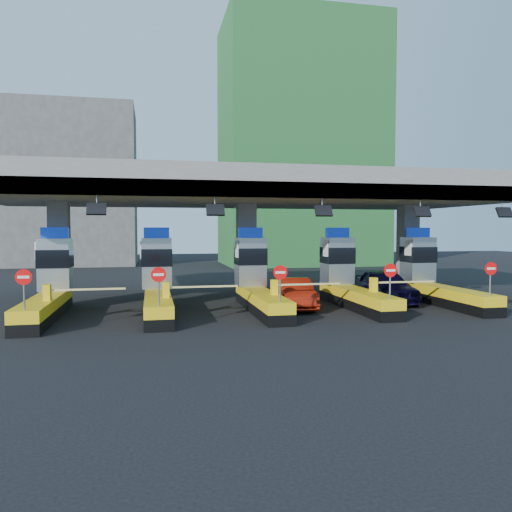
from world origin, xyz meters
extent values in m
plane|color=black|center=(0.00, 0.00, 0.00)|extent=(120.00, 120.00, 0.00)
cube|color=slate|center=(0.00, 3.00, 6.25)|extent=(28.00, 12.00, 1.50)
cube|color=#4C4C49|center=(0.00, -2.70, 5.85)|extent=(28.00, 0.60, 0.70)
cube|color=slate|center=(-10.00, 3.00, 2.75)|extent=(1.00, 1.00, 5.50)
cube|color=slate|center=(0.00, 3.00, 2.75)|extent=(1.00, 1.00, 5.50)
cube|color=slate|center=(10.00, 3.00, 2.75)|extent=(1.00, 1.00, 5.50)
cylinder|color=slate|center=(-7.50, -2.70, 5.25)|extent=(0.06, 0.06, 0.50)
cube|color=black|center=(-7.50, -2.90, 4.90)|extent=(0.80, 0.38, 0.54)
cylinder|color=slate|center=(-2.50, -2.70, 5.25)|extent=(0.06, 0.06, 0.50)
cube|color=black|center=(-2.50, -2.90, 4.90)|extent=(0.80, 0.38, 0.54)
cylinder|color=slate|center=(2.50, -2.70, 5.25)|extent=(0.06, 0.06, 0.50)
cube|color=black|center=(2.50, -2.90, 4.90)|extent=(0.80, 0.38, 0.54)
cylinder|color=slate|center=(7.50, -2.70, 5.25)|extent=(0.06, 0.06, 0.50)
cube|color=black|center=(7.50, -2.90, 4.90)|extent=(0.80, 0.38, 0.54)
cylinder|color=slate|center=(12.00, -2.70, 5.25)|extent=(0.06, 0.06, 0.50)
cube|color=black|center=(12.00, -2.90, 4.90)|extent=(0.80, 0.38, 0.54)
cube|color=black|center=(-10.00, -1.00, 0.25)|extent=(1.20, 8.00, 0.50)
cube|color=#E5B70C|center=(-10.00, -1.00, 0.75)|extent=(1.20, 8.00, 0.50)
cube|color=#9EA3A8|center=(-10.00, 1.80, 2.30)|extent=(1.50, 1.50, 2.60)
cube|color=black|center=(-10.00, 1.78, 2.60)|extent=(1.56, 1.56, 0.90)
cube|color=#0C2DBF|center=(-10.00, 1.80, 3.88)|extent=(1.30, 0.35, 0.55)
cube|color=white|center=(-10.80, 1.50, 3.00)|extent=(0.06, 0.70, 0.90)
cylinder|color=slate|center=(-10.00, -4.60, 1.65)|extent=(0.07, 0.07, 1.30)
cylinder|color=red|center=(-10.00, -4.63, 2.25)|extent=(0.60, 0.04, 0.60)
cube|color=white|center=(-10.00, -4.65, 2.25)|extent=(0.42, 0.02, 0.10)
cube|color=#E5B70C|center=(-9.65, -2.20, 1.35)|extent=(0.30, 0.35, 0.70)
cube|color=white|center=(-8.00, -2.20, 1.45)|extent=(3.20, 0.08, 0.08)
cube|color=black|center=(-5.00, -1.00, 0.25)|extent=(1.20, 8.00, 0.50)
cube|color=#E5B70C|center=(-5.00, -1.00, 0.75)|extent=(1.20, 8.00, 0.50)
cube|color=#9EA3A8|center=(-5.00, 1.80, 2.30)|extent=(1.50, 1.50, 2.60)
cube|color=black|center=(-5.00, 1.78, 2.60)|extent=(1.56, 1.56, 0.90)
cube|color=#0C2DBF|center=(-5.00, 1.80, 3.88)|extent=(1.30, 0.35, 0.55)
cube|color=white|center=(-5.80, 1.50, 3.00)|extent=(0.06, 0.70, 0.90)
cylinder|color=slate|center=(-5.00, -4.60, 1.65)|extent=(0.07, 0.07, 1.30)
cylinder|color=red|center=(-5.00, -4.63, 2.25)|extent=(0.60, 0.04, 0.60)
cube|color=white|center=(-5.00, -4.65, 2.25)|extent=(0.42, 0.02, 0.10)
cube|color=#E5B70C|center=(-4.65, -2.20, 1.35)|extent=(0.30, 0.35, 0.70)
cube|color=white|center=(-3.00, -2.20, 1.45)|extent=(3.20, 0.08, 0.08)
cube|color=black|center=(0.00, -1.00, 0.25)|extent=(1.20, 8.00, 0.50)
cube|color=#E5B70C|center=(0.00, -1.00, 0.75)|extent=(1.20, 8.00, 0.50)
cube|color=#9EA3A8|center=(0.00, 1.80, 2.30)|extent=(1.50, 1.50, 2.60)
cube|color=black|center=(0.00, 1.78, 2.60)|extent=(1.56, 1.56, 0.90)
cube|color=#0C2DBF|center=(0.00, 1.80, 3.88)|extent=(1.30, 0.35, 0.55)
cube|color=white|center=(-0.80, 1.50, 3.00)|extent=(0.06, 0.70, 0.90)
cylinder|color=slate|center=(0.00, -4.60, 1.65)|extent=(0.07, 0.07, 1.30)
cylinder|color=red|center=(0.00, -4.63, 2.25)|extent=(0.60, 0.04, 0.60)
cube|color=white|center=(0.00, -4.65, 2.25)|extent=(0.42, 0.02, 0.10)
cube|color=#E5B70C|center=(0.35, -2.20, 1.35)|extent=(0.30, 0.35, 0.70)
cube|color=white|center=(2.00, -2.20, 1.45)|extent=(3.20, 0.08, 0.08)
cube|color=black|center=(5.00, -1.00, 0.25)|extent=(1.20, 8.00, 0.50)
cube|color=#E5B70C|center=(5.00, -1.00, 0.75)|extent=(1.20, 8.00, 0.50)
cube|color=#9EA3A8|center=(5.00, 1.80, 2.30)|extent=(1.50, 1.50, 2.60)
cube|color=black|center=(5.00, 1.78, 2.60)|extent=(1.56, 1.56, 0.90)
cube|color=#0C2DBF|center=(5.00, 1.80, 3.88)|extent=(1.30, 0.35, 0.55)
cube|color=white|center=(4.20, 1.50, 3.00)|extent=(0.06, 0.70, 0.90)
cylinder|color=slate|center=(5.00, -4.60, 1.65)|extent=(0.07, 0.07, 1.30)
cylinder|color=red|center=(5.00, -4.63, 2.25)|extent=(0.60, 0.04, 0.60)
cube|color=white|center=(5.00, -4.65, 2.25)|extent=(0.42, 0.02, 0.10)
cube|color=#E5B70C|center=(5.35, -2.20, 1.35)|extent=(0.30, 0.35, 0.70)
cube|color=white|center=(7.00, -2.20, 1.45)|extent=(3.20, 0.08, 0.08)
cube|color=black|center=(10.00, -1.00, 0.25)|extent=(1.20, 8.00, 0.50)
cube|color=#E5B70C|center=(10.00, -1.00, 0.75)|extent=(1.20, 8.00, 0.50)
cube|color=#9EA3A8|center=(10.00, 1.80, 2.30)|extent=(1.50, 1.50, 2.60)
cube|color=black|center=(10.00, 1.78, 2.60)|extent=(1.56, 1.56, 0.90)
cube|color=#0C2DBF|center=(10.00, 1.80, 3.88)|extent=(1.30, 0.35, 0.55)
cube|color=white|center=(9.20, 1.50, 3.00)|extent=(0.06, 0.70, 0.90)
cylinder|color=slate|center=(10.00, -4.60, 1.65)|extent=(0.07, 0.07, 1.30)
cylinder|color=red|center=(10.00, -4.63, 2.25)|extent=(0.60, 0.04, 0.60)
cube|color=white|center=(10.00, -4.65, 2.25)|extent=(0.42, 0.02, 0.10)
cube|color=#E5B70C|center=(10.35, -2.20, 1.35)|extent=(0.30, 0.35, 0.70)
cube|color=white|center=(12.00, -2.20, 1.45)|extent=(3.20, 0.08, 0.08)
cube|color=#1E5926|center=(12.00, 32.00, 14.00)|extent=(18.00, 12.00, 28.00)
cube|color=#4C4C49|center=(-14.00, 36.00, 9.00)|extent=(14.00, 10.00, 18.00)
imported|color=black|center=(7.38, 0.68, 0.92)|extent=(2.42, 5.47, 1.83)
imported|color=#991B0B|center=(1.91, -0.24, 0.77)|extent=(2.10, 4.81, 1.54)
camera|label=1|loc=(-5.27, -24.75, 4.03)|focal=35.00mm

